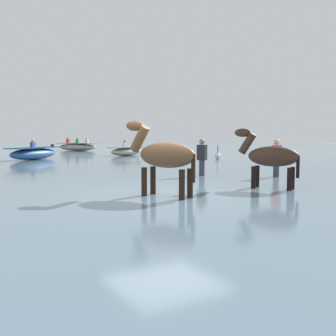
{
  "coord_description": "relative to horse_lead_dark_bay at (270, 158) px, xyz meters",
  "views": [
    {
      "loc": [
        -5.09,
        -8.34,
        1.83
      ],
      "look_at": [
        1.08,
        1.66,
        0.83
      ],
      "focal_mm": 44.15,
      "sensor_mm": 36.0,
      "label": 1
    }
  ],
  "objects": [
    {
      "name": "ground_plane",
      "position": [
        -3.07,
        0.36,
        -1.16
      ],
      "size": [
        120.0,
        120.0,
        0.0
      ],
      "primitive_type": "plane",
      "color": "#666051"
    },
    {
      "name": "water_surface",
      "position": [
        -3.07,
        10.36,
        -0.99
      ],
      "size": [
        90.0,
        90.0,
        0.33
      ],
      "primitive_type": "cube",
      "color": "slate",
      "rests_on": "ground"
    },
    {
      "name": "horse_lead_dark_bay",
      "position": [
        0.0,
        0.0,
        0.0
      ],
      "size": [
        1.16,
        1.72,
        1.96
      ],
      "color": "#382319",
      "rests_on": "ground"
    },
    {
      "name": "horse_trailing_bay",
      "position": [
        -3.17,
        0.29,
        0.11
      ],
      "size": [
        1.15,
        1.92,
        2.14
      ],
      "color": "brown",
      "rests_on": "ground"
    },
    {
      "name": "boat_mid_channel",
      "position": [
        3.68,
        25.84,
        -0.49
      ],
      "size": [
        3.05,
        3.52,
        1.13
      ],
      "color": "#B2AD9E",
      "rests_on": "water_surface"
    },
    {
      "name": "boat_near_starboard",
      "position": [
        3.89,
        16.81,
        -0.54
      ],
      "size": [
        2.84,
        1.8,
        1.05
      ],
      "color": "#B2AD9E",
      "rests_on": "water_surface"
    },
    {
      "name": "boat_far_inshore",
      "position": [
        -2.4,
        15.83,
        -0.48
      ],
      "size": [
        3.61,
        3.15,
        1.17
      ],
      "color": "#28518E",
      "rests_on": "water_surface"
    },
    {
      "name": "person_wading_close",
      "position": [
        2.39,
        2.06,
        -0.29
      ],
      "size": [
        0.26,
        0.36,
        1.63
      ],
      "color": "#383842",
      "rests_on": "ground"
    },
    {
      "name": "person_spectator_far",
      "position": [
        0.48,
        3.74,
        -0.29
      ],
      "size": [
        0.32,
        0.38,
        1.63
      ],
      "color": "#383842",
      "rests_on": "ground"
    },
    {
      "name": "channel_buoy",
      "position": [
        6.73,
        10.69,
        -0.65
      ],
      "size": [
        0.34,
        0.34,
        0.79
      ],
      "color": "silver",
      "rests_on": "water_surface"
    }
  ]
}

